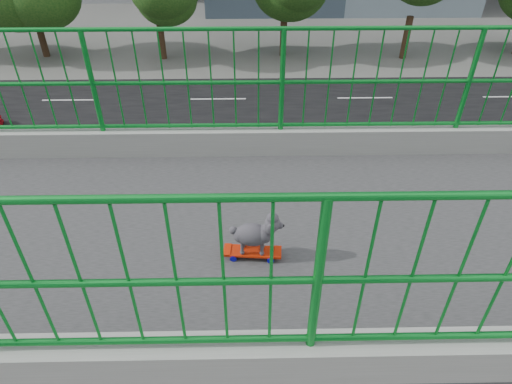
{
  "coord_description": "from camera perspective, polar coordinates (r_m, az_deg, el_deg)",
  "views": [
    {
      "loc": [
        2.98,
        1.64,
        9.57
      ],
      "look_at": [
        -0.75,
        1.71,
        6.89
      ],
      "focal_mm": 30.28,
      "sensor_mm": 36.0,
      "label": 1
    }
  ],
  "objects": [
    {
      "name": "car_6",
      "position": [
        15.8,
        17.09,
        0.05
      ],
      "size": [
        2.55,
        5.53,
        1.54
      ],
      "primitive_type": "imported",
      "color": "black",
      "rests_on": "ground"
    },
    {
      "name": "car_1",
      "position": [
        15.03,
        -0.15,
        -0.15
      ],
      "size": [
        1.62,
        4.65,
        1.53
      ],
      "primitive_type": "imported",
      "color": "silver",
      "rests_on": "ground"
    },
    {
      "name": "poodle",
      "position": [
        3.51,
        -0.1,
        -5.43
      ],
      "size": [
        0.21,
        0.45,
        0.37
      ],
      "rotation": [
        0.0,
        0.0,
        -0.09
      ],
      "color": "#29272B",
      "rests_on": "skateboard"
    },
    {
      "name": "skateboard",
      "position": [
        3.65,
        -0.47,
        -7.95
      ],
      "size": [
        0.18,
        0.49,
        0.06
      ],
      "rotation": [
        0.0,
        0.0,
        -0.09
      ],
      "color": "red",
      "rests_on": "footbridge"
    },
    {
      "name": "footbridge",
      "position": [
        5.52,
        -18.97,
        -19.15
      ],
      "size": [
        3.0,
        24.0,
        7.0
      ],
      "color": "#2D2D2F",
      "rests_on": "ground"
    },
    {
      "name": "road",
      "position": [
        18.69,
        -5.97,
        4.74
      ],
      "size": [
        18.0,
        90.0,
        0.02
      ],
      "primitive_type": "cube",
      "color": "black",
      "rests_on": "ground"
    },
    {
      "name": "railing",
      "position": [
        4.14,
        -24.23,
        -2.64
      ],
      "size": [
        3.0,
        24.0,
        1.42
      ],
      "color": "gray",
      "rests_on": "footbridge"
    }
  ]
}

